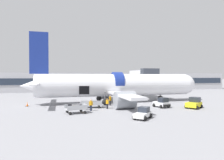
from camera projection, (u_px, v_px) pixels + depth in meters
ground_plane at (129, 104)px, 35.41m from camera, size 500.00×500.00×0.00m
terminal_strip at (95, 82)px, 69.41m from camera, size 96.56×12.19×5.97m
jet_bridge_stub at (144, 77)px, 44.70m from camera, size 3.63×9.39×6.49m
airplane at (115, 86)px, 36.99m from camera, size 33.15×26.88×12.33m
baggage_tug_lead at (194, 103)px, 30.47m from camera, size 3.24×2.89×1.66m
baggage_tug_mid at (143, 114)px, 22.94m from camera, size 2.82×2.84×1.32m
baggage_tug_rear at (162, 103)px, 31.19m from camera, size 2.36×2.81×1.54m
baggage_cart_loading at (92, 104)px, 30.95m from camera, size 4.30×2.36×0.99m
baggage_cart_queued at (76, 109)px, 26.30m from camera, size 3.73×2.43×1.19m
ground_crew_loader_a at (91, 105)px, 28.07m from camera, size 0.57×0.42×1.63m
ground_crew_loader_b at (110, 100)px, 33.28m from camera, size 0.53×0.53×1.68m
ground_crew_driver at (116, 101)px, 32.40m from camera, size 0.55×0.52×1.68m
ground_crew_supervisor at (107, 103)px, 29.87m from camera, size 0.48×0.51×1.55m
safety_cone_nose at (191, 98)px, 40.69m from camera, size 0.50×0.50×0.76m
safety_cone_engine_left at (145, 114)px, 23.92m from camera, size 0.48×0.48×0.71m
safety_cone_wingtip at (133, 106)px, 30.50m from camera, size 0.56×0.56×0.66m
safety_cone_tail at (27, 104)px, 32.29m from camera, size 0.49×0.49×0.69m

